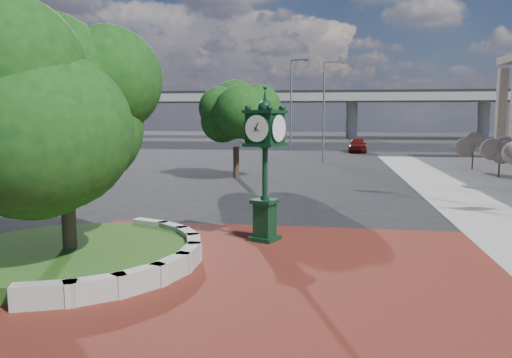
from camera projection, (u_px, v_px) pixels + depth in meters
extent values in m
plane|color=black|center=(260.00, 272.00, 12.32)|extent=(200.00, 200.00, 0.00)
cube|color=maroon|center=(254.00, 284.00, 11.34)|extent=(12.00, 12.00, 0.04)
cube|color=#9E9B93|center=(44.00, 296.00, 9.91)|extent=(1.29, 0.76, 0.54)
cube|color=#9E9B93|center=(96.00, 290.00, 10.24)|extent=(1.20, 1.04, 0.54)
cube|color=#9E9B93|center=(140.00, 281.00, 10.83)|extent=(1.00, 1.22, 0.54)
cube|color=#9E9B93|center=(171.00, 269.00, 11.63)|extent=(0.71, 1.30, 0.54)
cube|color=#9E9B93|center=(189.00, 258.00, 12.55)|extent=(0.35, 1.25, 0.54)
cube|color=#9E9B93|center=(194.00, 248.00, 13.51)|extent=(0.71, 1.30, 0.54)
cube|color=#9E9B93|center=(187.00, 239.00, 14.43)|extent=(1.00, 1.22, 0.54)
cube|color=#9E9B93|center=(173.00, 233.00, 15.22)|extent=(1.20, 1.04, 0.54)
cube|color=#9E9B93|center=(151.00, 228.00, 15.81)|extent=(1.29, 0.76, 0.54)
cylinder|color=#1E3F12|center=(71.00, 255.00, 13.02)|extent=(6.10, 6.10, 0.40)
cube|color=#9E9B93|center=(321.00, 98.00, 80.15)|extent=(90.00, 12.00, 1.20)
cube|color=black|center=(321.00, 93.00, 80.05)|extent=(90.00, 12.00, 0.40)
cylinder|color=#9E9B93|center=(115.00, 120.00, 85.71)|extent=(1.80, 1.80, 6.00)
cylinder|color=#9E9B93|center=(229.00, 120.00, 82.79)|extent=(1.80, 1.80, 6.00)
cylinder|color=#9E9B93|center=(352.00, 120.00, 79.87)|extent=(1.80, 1.80, 6.00)
cylinder|color=#9E9B93|center=(483.00, 120.00, 76.95)|extent=(1.80, 1.80, 6.00)
cylinder|color=#38281C|center=(69.00, 222.00, 12.91)|extent=(0.36, 0.36, 2.17)
sphere|color=#103D15|center=(64.00, 120.00, 12.57)|extent=(5.20, 5.20, 5.20)
cylinder|color=#38281C|center=(236.00, 162.00, 30.44)|extent=(0.36, 0.36, 1.92)
sphere|color=#103D15|center=(236.00, 125.00, 30.14)|extent=(4.40, 4.40, 4.40)
cube|color=black|center=(265.00, 239.00, 15.28)|extent=(1.02, 1.02, 0.16)
cube|color=black|center=(265.00, 219.00, 15.20)|extent=(0.70, 0.70, 1.07)
cube|color=black|center=(265.00, 201.00, 15.13)|extent=(0.90, 0.90, 0.12)
cylinder|color=black|center=(265.00, 172.00, 15.01)|extent=(0.17, 0.17, 1.65)
cube|color=black|center=(265.00, 128.00, 14.84)|extent=(1.15, 1.15, 0.88)
cylinder|color=white|center=(257.00, 128.00, 14.46)|extent=(0.74, 0.36, 0.78)
cylinder|color=white|center=(273.00, 128.00, 15.23)|extent=(0.74, 0.36, 0.78)
cylinder|color=white|center=(252.00, 128.00, 15.08)|extent=(0.36, 0.74, 0.78)
cylinder|color=white|center=(278.00, 128.00, 14.60)|extent=(0.36, 0.74, 0.78)
sphere|color=black|center=(265.00, 108.00, 14.77)|extent=(0.43, 0.43, 0.43)
cone|color=black|center=(265.00, 97.00, 14.72)|extent=(0.18, 0.18, 0.49)
imported|color=#550F0C|center=(357.00, 145.00, 51.20)|extent=(1.90, 4.51, 1.52)
cylinder|color=slate|center=(324.00, 113.00, 39.82)|extent=(0.14, 0.14, 7.95)
cube|color=slate|center=(335.00, 62.00, 39.15)|extent=(1.60, 0.23, 0.11)
cube|color=slate|center=(344.00, 63.00, 39.01)|extent=(0.45, 0.25, 0.13)
cylinder|color=slate|center=(291.00, 105.00, 54.66)|extent=(0.17, 0.17, 9.69)
cube|color=slate|center=(300.00, 60.00, 53.54)|extent=(1.85, 0.89, 0.13)
cube|color=slate|center=(307.00, 60.00, 53.12)|extent=(0.60, 0.45, 0.16)
cylinder|color=#38281C|center=(499.00, 168.00, 30.31)|extent=(0.10, 0.10, 1.20)
sphere|color=#A25180|center=(500.00, 152.00, 30.18)|extent=(1.20, 1.20, 1.20)
cylinder|color=#38281C|center=(472.00, 161.00, 34.93)|extent=(0.10, 0.10, 1.20)
sphere|color=#A25180|center=(473.00, 147.00, 34.80)|extent=(1.20, 1.20, 1.20)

